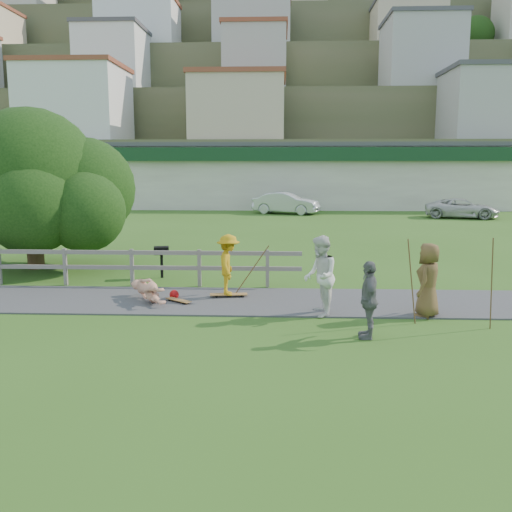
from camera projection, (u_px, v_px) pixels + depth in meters
The scene contains 20 objects.
ground at pixel (180, 316), 13.53m from camera, with size 260.00×260.00×0.00m, color #325D1A.
path at pixel (190, 300), 15.01m from camera, with size 34.00×3.00×0.04m, color #3C3C3F.
fence at pixel (44, 261), 16.87m from camera, with size 15.05×0.10×1.10m.
strip_mall at pixel (301, 175), 47.37m from camera, with size 32.50×10.75×5.10m.
hillside at pixel (269, 101), 101.18m from camera, with size 220.00×67.00×47.50m.
skater_rider at pixel (228, 268), 15.20m from camera, with size 1.05×0.61×1.63m, color #C59212.
skater_fallen at pixel (149, 290), 14.84m from camera, with size 1.76×0.42×0.64m, color tan.
spectator_a at pixel (320, 276), 13.43m from camera, with size 0.93×0.73×1.92m, color silver.
spectator_b at pixel (369, 300), 11.75m from camera, with size 0.95×0.40×1.63m, color slate.
spectator_c at pixel (428, 280), 13.35m from camera, with size 0.86×0.56×1.76m, color brown.
car_silver at pixel (286, 203), 40.17m from camera, with size 1.62×4.64×1.53m, color silver.
car_white at pixel (462, 208), 37.13m from camera, with size 2.14×4.63×1.29m, color beige.
tree at pixel (33, 210), 19.34m from camera, with size 7.33×7.33×4.06m, color black, non-canonical shape.
bbq at pixel (162, 262), 17.97m from camera, with size 0.46×0.35×0.99m, color black, non-canonical shape.
longboard_rider at pixel (229, 296), 15.33m from camera, with size 1.01×0.25×0.11m, color olive, non-canonical shape.
longboard_fallen at pixel (179, 302), 14.75m from camera, with size 0.80×0.20×0.09m, color olive, non-canonical shape.
helmet at pixel (174, 295), 15.19m from camera, with size 0.25×0.25×0.25m, color #AF0D0E.
pole_rider at pixel (252, 265), 15.57m from camera, with size 0.03×0.03×1.67m, color brown.
pole_spec_left at pixel (412, 281), 12.76m from camera, with size 0.03×0.03×1.95m, color brown.
pole_spec_right at pixel (492, 284), 12.37m from camera, with size 0.03×0.03×2.02m, color brown.
Camera 1 is at (2.41, -13.02, 3.62)m, focal length 40.00 mm.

